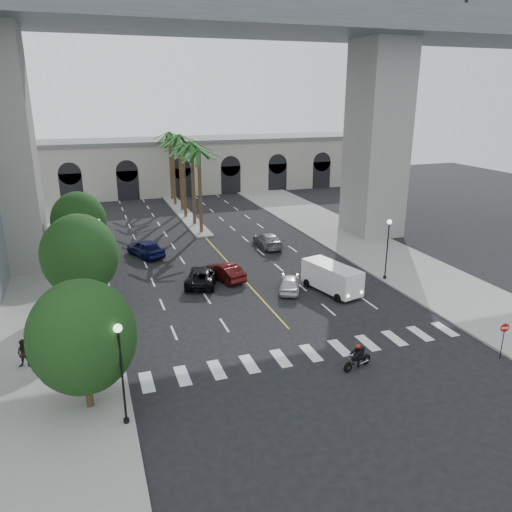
{
  "coord_description": "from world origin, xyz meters",
  "views": [
    {
      "loc": [
        -12.17,
        -26.27,
        15.18
      ],
      "look_at": [
        -0.99,
        6.0,
        4.1
      ],
      "focal_mm": 35.0,
      "sensor_mm": 36.0,
      "label": 1
    }
  ],
  "objects": [
    {
      "name": "car_c",
      "position": [
        -3.59,
        12.24,
        0.71
      ],
      "size": [
        4.08,
        5.65,
        1.43
      ],
      "primitive_type": "imported",
      "rotation": [
        0.0,
        0.0,
        2.77
      ],
      "color": "black",
      "rests_on": "ground"
    },
    {
      "name": "sidewalk_left",
      "position": [
        -15.0,
        15.0,
        0.07
      ],
      "size": [
        8.0,
        100.0,
        0.15
      ],
      "primitive_type": "cube",
      "color": "gray",
      "rests_on": "ground"
    },
    {
      "name": "lamp_post_left_near",
      "position": [
        -11.4,
        -5.0,
        3.22
      ],
      "size": [
        0.4,
        0.4,
        5.35
      ],
      "color": "black",
      "rests_on": "ground"
    },
    {
      "name": "sidewalk_right",
      "position": [
        15.0,
        15.0,
        0.07
      ],
      "size": [
        8.0,
        100.0,
        0.15
      ],
      "primitive_type": "cube",
      "color": "gray",
      "rests_on": "ground"
    },
    {
      "name": "palm_d",
      "position": [
        0.15,
        40.0,
        9.65
      ],
      "size": [
        3.2,
        3.2,
        10.9
      ],
      "color": "#47331E",
      "rests_on": "ground"
    },
    {
      "name": "palm_a",
      "position": [
        0.0,
        28.0,
        9.1
      ],
      "size": [
        3.2,
        3.2,
        10.3
      ],
      "color": "#47331E",
      "rests_on": "ground"
    },
    {
      "name": "pedestrian_a",
      "position": [
        -12.84,
        5.53,
        0.91
      ],
      "size": [
        0.66,
        0.59,
        1.53
      ],
      "primitive_type": "imported",
      "rotation": [
        0.0,
        0.0,
        0.51
      ],
      "color": "black",
      "rests_on": "sidewalk_left"
    },
    {
      "name": "median",
      "position": [
        0.0,
        38.0,
        0.1
      ],
      "size": [
        2.0,
        24.0,
        0.2
      ],
      "primitive_type": "cube",
      "color": "gray",
      "rests_on": "ground"
    },
    {
      "name": "lamp_post_right",
      "position": [
        11.4,
        8.0,
        3.22
      ],
      "size": [
        0.4,
        0.4,
        5.35
      ],
      "color": "black",
      "rests_on": "ground"
    },
    {
      "name": "car_a",
      "position": [
        2.7,
        8.37,
        0.68
      ],
      "size": [
        3.09,
        4.28,
        1.35
      ],
      "primitive_type": "imported",
      "rotation": [
        0.0,
        0.0,
        2.72
      ],
      "color": "silver",
      "rests_on": "ground"
    },
    {
      "name": "traffic_signal_near",
      "position": [
        -11.3,
        -2.5,
        2.51
      ],
      "size": [
        0.25,
        0.18,
        3.65
      ],
      "color": "black",
      "rests_on": "ground"
    },
    {
      "name": "motorcycle_rider",
      "position": [
        1.84,
        -3.98,
        0.7
      ],
      "size": [
        2.09,
        0.82,
        1.56
      ],
      "rotation": [
        0.0,
        0.0,
        0.31
      ],
      "color": "black",
      "rests_on": "ground"
    },
    {
      "name": "bridge",
      "position": [
        3.42,
        22.0,
        18.51
      ],
      "size": [
        75.0,
        13.0,
        26.0
      ],
      "color": "gray",
      "rests_on": "ground"
    },
    {
      "name": "car_d",
      "position": [
        5.32,
        20.49,
        0.73
      ],
      "size": [
        2.23,
        5.09,
        1.46
      ],
      "primitive_type": "imported",
      "rotation": [
        0.0,
        0.0,
        3.1
      ],
      "color": "slate",
      "rests_on": "ground"
    },
    {
      "name": "traffic_signal_far",
      "position": [
        -11.3,
        1.5,
        2.51
      ],
      "size": [
        0.25,
        0.18,
        3.65
      ],
      "color": "black",
      "rests_on": "ground"
    },
    {
      "name": "palm_f",
      "position": [
        0.2,
        48.0,
        9.46
      ],
      "size": [
        3.2,
        3.2,
        10.7
      ],
      "color": "#47331E",
      "rests_on": "ground"
    },
    {
      "name": "do_not_enter_sign",
      "position": [
        10.5,
        -5.84,
        1.69
      ],
      "size": [
        0.56,
        0.13,
        2.33
      ],
      "rotation": [
        0.0,
        0.0,
        -0.19
      ],
      "color": "black",
      "rests_on": "ground"
    },
    {
      "name": "street_tree_far",
      "position": [
        -13.0,
        22.0,
        3.9
      ],
      "size": [
        5.04,
        5.04,
        6.68
      ],
      "color": "#382616",
      "rests_on": "ground"
    },
    {
      "name": "cargo_van",
      "position": [
        5.81,
        7.04,
        1.27
      ],
      "size": [
        3.21,
        5.67,
        2.28
      ],
      "rotation": [
        0.0,
        0.0,
        0.24
      ],
      "color": "silver",
      "rests_on": "ground"
    },
    {
      "name": "ground",
      "position": [
        0.0,
        0.0,
        0.0
      ],
      "size": [
        140.0,
        140.0,
        0.0
      ],
      "primitive_type": "plane",
      "color": "black",
      "rests_on": "ground"
    },
    {
      "name": "lamp_post_left_far",
      "position": [
        -11.4,
        16.0,
        3.22
      ],
      "size": [
        0.4,
        0.4,
        5.35
      ],
      "color": "black",
      "rests_on": "ground"
    },
    {
      "name": "pier_building",
      "position": [
        0.0,
        55.0,
        4.27
      ],
      "size": [
        71.0,
        10.5,
        8.5
      ],
      "color": "#B7B4A4",
      "rests_on": "ground"
    },
    {
      "name": "palm_c",
      "position": [
        -0.2,
        36.0,
        8.91
      ],
      "size": [
        3.2,
        3.2,
        10.1
      ],
      "color": "#47331E",
      "rests_on": "ground"
    },
    {
      "name": "car_e",
      "position": [
        -7.12,
        21.4,
        0.84
      ],
      "size": [
        3.68,
        5.33,
        1.69
      ],
      "primitive_type": "imported",
      "rotation": [
        0.0,
        0.0,
        3.52
      ],
      "color": "#0E1442",
      "rests_on": "ground"
    },
    {
      "name": "palm_e",
      "position": [
        -0.1,
        44.0,
        9.19
      ],
      "size": [
        3.2,
        3.2,
        10.4
      ],
      "color": "#47331E",
      "rests_on": "ground"
    },
    {
      "name": "car_b",
      "position": [
        -1.5,
        12.58,
        0.73
      ],
      "size": [
        2.72,
        4.71,
        1.47
      ],
      "primitive_type": "imported",
      "rotation": [
        0.0,
        0.0,
        3.42
      ],
      "color": "#430D0D",
      "rests_on": "ground"
    },
    {
      "name": "pedestrian_b",
      "position": [
        -16.41,
        2.18,
        1.01
      ],
      "size": [
        0.99,
        0.87,
        1.72
      ],
      "primitive_type": "imported",
      "rotation": [
        0.0,
        0.0,
        -0.3
      ],
      "color": "black",
      "rests_on": "sidewalk_left"
    },
    {
      "name": "street_tree_near",
      "position": [
        -13.0,
        -3.0,
        4.02
      ],
      "size": [
        5.2,
        5.2,
        6.89
      ],
      "color": "#382616",
      "rests_on": "ground"
    },
    {
      "name": "palm_b",
      "position": [
        0.1,
        32.0,
        9.37
      ],
      "size": [
        3.2,
        3.2,
        10.6
      ],
      "color": "#47331E",
      "rests_on": "ground"
    },
    {
      "name": "street_tree_mid",
      "position": [
        -13.0,
        10.0,
        4.21
      ],
      "size": [
        5.44,
        5.44,
        7.21
      ],
      "color": "#382616",
      "rests_on": "ground"
    }
  ]
}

